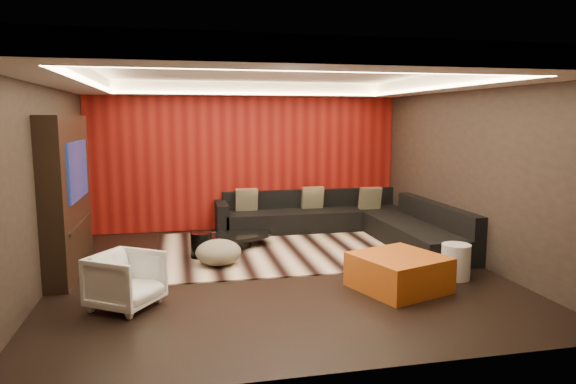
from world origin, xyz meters
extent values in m
cube|color=black|center=(0.00, 0.00, -0.01)|extent=(6.00, 6.00, 0.02)
cube|color=silver|center=(0.00, 0.00, 2.81)|extent=(6.00, 6.00, 0.02)
cube|color=black|center=(0.00, 3.01, 1.40)|extent=(6.00, 0.02, 2.80)
cube|color=black|center=(-3.01, 0.00, 1.40)|extent=(0.02, 6.00, 2.80)
cube|color=black|center=(3.01, 0.00, 1.40)|extent=(0.02, 6.00, 2.80)
cube|color=#6B0C0A|center=(0.00, 2.97, 1.40)|extent=(5.98, 0.05, 2.78)
cube|color=silver|center=(0.00, 2.70, 2.69)|extent=(6.00, 0.60, 0.22)
cube|color=silver|center=(0.00, -2.70, 2.69)|extent=(6.00, 0.60, 0.22)
cube|color=silver|center=(-2.70, 0.00, 2.69)|extent=(0.60, 4.80, 0.22)
cube|color=silver|center=(2.70, 0.00, 2.69)|extent=(0.60, 4.80, 0.22)
cube|color=#FFD899|center=(0.00, 2.36, 2.60)|extent=(4.80, 0.08, 0.04)
cube|color=#FFD899|center=(0.00, -2.36, 2.60)|extent=(4.80, 0.08, 0.04)
cube|color=#FFD899|center=(-2.36, 0.00, 2.60)|extent=(0.08, 4.80, 0.04)
cube|color=#FFD899|center=(2.36, 0.00, 2.60)|extent=(0.08, 4.80, 0.04)
cube|color=black|center=(-2.85, 0.60, 1.10)|extent=(0.30, 2.00, 2.20)
cube|color=black|center=(-2.69, 0.60, 1.45)|extent=(0.04, 1.30, 0.80)
cube|color=black|center=(-2.69, 0.60, 0.70)|extent=(0.04, 1.60, 0.04)
cube|color=beige|center=(0.29, 1.18, 0.01)|extent=(4.01, 3.01, 0.02)
cylinder|color=black|center=(-0.38, 1.47, 0.13)|extent=(1.60, 1.60, 0.21)
cylinder|color=black|center=(-1.01, 0.93, 0.21)|extent=(0.39, 0.39, 0.39)
ellipsoid|color=beige|center=(-0.78, 0.46, 0.21)|extent=(0.82, 0.82, 0.37)
cylinder|color=silver|center=(2.31, -0.85, 0.24)|extent=(0.40, 0.40, 0.48)
cube|color=#AD5616|center=(1.37, -1.08, 0.22)|extent=(1.27, 1.27, 0.44)
imported|color=white|center=(-1.95, -1.01, 0.32)|extent=(0.97, 0.96, 0.64)
cube|color=black|center=(1.25, 2.55, 0.20)|extent=(3.50, 0.90, 0.40)
cube|color=black|center=(1.25, 2.90, 0.57)|extent=(3.50, 0.20, 0.35)
cube|color=black|center=(2.55, 0.80, 0.20)|extent=(0.90, 2.60, 0.40)
cube|color=black|center=(2.90, 0.80, 0.57)|extent=(0.20, 2.60, 0.35)
cube|color=black|center=(-0.55, 2.55, 0.30)|extent=(0.20, 0.90, 0.60)
cube|color=tan|center=(2.32, 2.35, 0.62)|extent=(0.42, 0.20, 0.44)
cube|color=tan|center=(-0.05, 2.70, 0.62)|extent=(0.42, 0.20, 0.44)
cube|color=tan|center=(1.24, 2.67, 0.62)|extent=(0.42, 0.20, 0.44)
camera|label=1|loc=(-1.35, -6.94, 2.16)|focal=32.00mm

